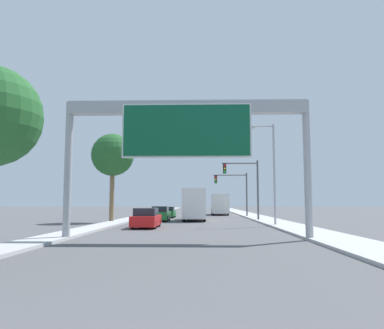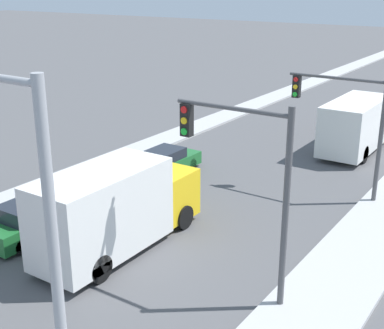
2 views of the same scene
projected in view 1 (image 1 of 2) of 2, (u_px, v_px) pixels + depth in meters
sidewalk_right at (244, 214)px, 61.29m from camera, size 3.00×120.00×0.15m
median_strip_left at (153, 213)px, 61.69m from camera, size 2.00×120.00×0.15m
sign_gantry at (187, 128)px, 20.18m from camera, size 13.30×0.73×7.47m
car_mid_center at (146, 218)px, 28.90m from camera, size 1.84×4.60×1.52m
car_far_center at (161, 214)px, 38.80m from camera, size 1.73×4.21×1.54m
car_near_right at (168, 212)px, 47.47m from camera, size 1.72×4.33×1.38m
truck_box_primary at (194, 205)px, 39.81m from camera, size 2.37×7.50×3.36m
truck_box_secondary at (220, 204)px, 57.35m from camera, size 2.47×8.42×3.15m
traffic_light_near_intersection at (246, 180)px, 39.88m from camera, size 3.92×0.32×6.41m
traffic_light_mid_block at (235, 187)px, 49.80m from camera, size 4.56×0.32×5.85m
palm_tree_background at (113, 155)px, 37.04m from camera, size 4.20×4.20×8.74m
street_lamp_right at (271, 166)px, 31.23m from camera, size 2.28×0.28×8.52m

